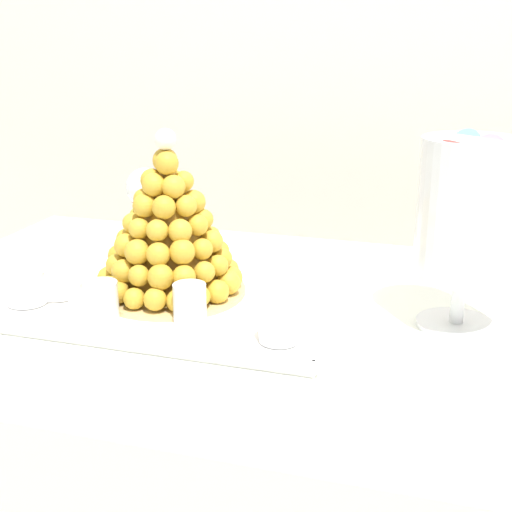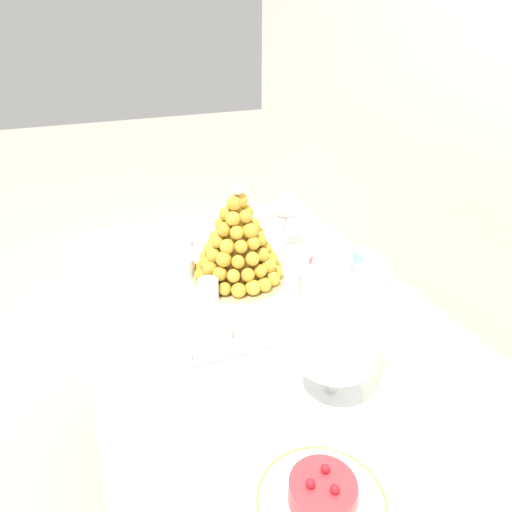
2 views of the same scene
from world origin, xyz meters
name	(u,v)px [view 1 (image 1 of 2)]	position (x,y,z in m)	size (l,w,h in m)	color
buffet_table	(306,374)	(0.00, 0.00, 0.64)	(1.39, 0.79, 0.75)	brown
serving_tray	(170,302)	(-0.21, -0.03, 0.75)	(0.55, 0.35, 0.02)	white
croquembouche	(169,232)	(-0.23, 0.00, 0.86)	(0.24, 0.24, 0.26)	tan
dessert_cup_left	(26,288)	(-0.42, -0.10, 0.78)	(0.06, 0.06, 0.05)	silver
dessert_cup_mid_left	(101,302)	(-0.28, -0.13, 0.78)	(0.05, 0.05, 0.06)	silver
dessert_cup_centre	(190,305)	(-0.15, -0.10, 0.78)	(0.05, 0.05, 0.06)	silver
dessert_cup_mid_right	(279,325)	(-0.01, -0.12, 0.78)	(0.06, 0.06, 0.05)	silver
creme_brulee_ramekin	(59,285)	(-0.40, -0.05, 0.77)	(0.09, 0.09, 0.02)	white
macaron_goblet	(466,211)	(0.22, 0.02, 0.92)	(0.14, 0.14, 0.29)	white
wine_glass	(146,191)	(-0.36, 0.19, 0.87)	(0.07, 0.07, 0.17)	silver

